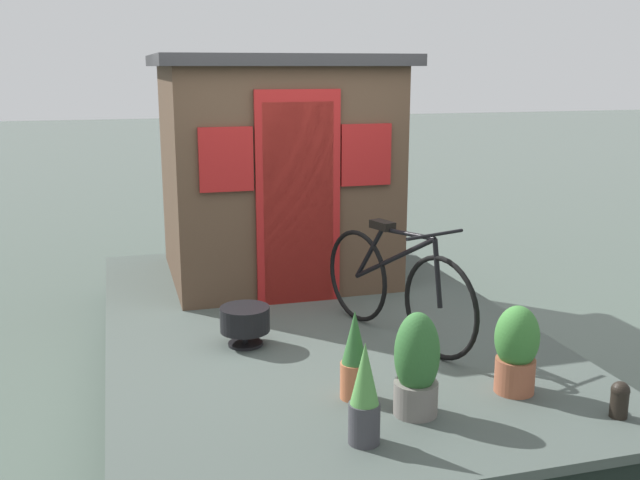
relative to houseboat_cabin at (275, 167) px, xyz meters
The scene contains 10 objects.
ground_plane 1.98m from the houseboat_cabin, behind, with size 60.00×60.00×0.00m, color #47564C.
houseboat_deck 1.86m from the houseboat_cabin, behind, with size 5.00×3.21×0.37m.
houseboat_cabin is the anchor object (origin of this frame).
bicycle 2.11m from the houseboat_cabin, 166.16° to the right, with size 1.61×0.64×0.88m.
potted_plant_fern 2.95m from the houseboat_cabin, behind, with size 0.17×0.17×0.56m.
potted_plant_lavender 3.24m from the houseboat_cabin, 164.31° to the right, with size 0.27×0.27×0.56m.
potted_plant_basil 3.48m from the houseboat_cabin, behind, with size 0.17×0.17×0.57m.
potted_plant_succulent 3.23m from the houseboat_cabin, behind, with size 0.26×0.26×0.62m.
charcoal_grill 2.08m from the houseboat_cabin, 160.85° to the left, with size 0.36×0.36×0.29m.
mooring_bollard 3.83m from the houseboat_cabin, 160.26° to the right, with size 0.11×0.11×0.22m.
Camera 1 is at (-5.42, 1.47, 2.35)m, focal length 41.42 mm.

